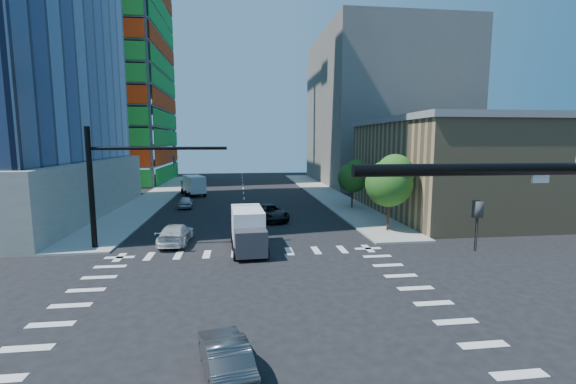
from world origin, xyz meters
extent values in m
plane|color=black|center=(0.00, 0.00, 0.00)|extent=(160.00, 160.00, 0.00)
cube|color=silver|center=(0.00, 0.00, 0.01)|extent=(20.00, 20.00, 0.01)
cube|color=gray|center=(12.50, 40.00, 0.07)|extent=(5.00, 60.00, 0.15)
cube|color=gray|center=(-12.50, 40.00, 0.07)|extent=(5.00, 60.00, 0.15)
cube|color=green|center=(-14.90, 62.00, 24.50)|extent=(0.12, 24.00, 49.00)
cube|color=#C0310B|center=(-27.50, 49.40, 24.50)|extent=(24.00, 0.12, 49.00)
cube|color=#9B825A|center=(25.00, 22.00, 5.00)|extent=(20.00, 22.00, 10.00)
cube|color=gray|center=(25.00, 22.00, 10.30)|extent=(20.50, 22.50, 0.60)
cube|color=#625E59|center=(27.00, 55.00, 14.00)|extent=(24.00, 30.00, 28.00)
imported|color=black|center=(4.00, -11.50, 6.45)|extent=(0.16, 0.20, 1.00)
cylinder|color=black|center=(-11.50, 11.50, 4.65)|extent=(0.40, 0.40, 9.00)
cylinder|color=black|center=(-6.50, 11.50, 7.55)|extent=(10.00, 0.24, 0.24)
imported|color=black|center=(-5.50, 11.50, 6.45)|extent=(0.16, 0.20, 1.00)
cylinder|color=#382316|center=(12.50, 14.00, 1.29)|extent=(0.20, 0.20, 2.27)
sphere|color=#224D14|center=(12.50, 14.00, 4.38)|extent=(4.16, 4.16, 4.16)
sphere|color=#347928|center=(12.90, 13.70, 5.35)|extent=(3.25, 3.25, 3.25)
cylinder|color=#382316|center=(12.80, 26.00, 1.11)|extent=(0.20, 0.20, 1.92)
sphere|color=#224D14|center=(12.80, 26.00, 3.72)|extent=(3.52, 3.52, 3.52)
sphere|color=#347928|center=(13.20, 25.70, 4.55)|extent=(2.75, 2.75, 2.75)
imported|color=black|center=(2.49, 20.49, 0.80)|extent=(4.01, 6.24, 1.60)
imported|color=white|center=(-5.68, 12.32, 0.78)|extent=(2.42, 5.46, 1.56)
imported|color=silver|center=(-7.16, 29.24, 0.70)|extent=(1.95, 4.20, 1.39)
imported|color=#414145|center=(-1.16, -5.68, 0.68)|extent=(2.32, 4.37, 1.37)
cube|color=white|center=(0.02, 9.54, 1.79)|extent=(2.50, 4.82, 2.45)
cube|color=#414047|center=(0.02, 9.54, 1.18)|extent=(2.25, 1.81, 1.79)
cube|color=silver|center=(-7.56, 40.24, 1.77)|extent=(3.79, 5.17, 2.43)
cube|color=#414047|center=(-7.56, 40.24, 1.17)|extent=(2.61, 2.35, 1.77)
camera|label=1|loc=(-0.57, -18.33, 8.09)|focal=24.00mm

